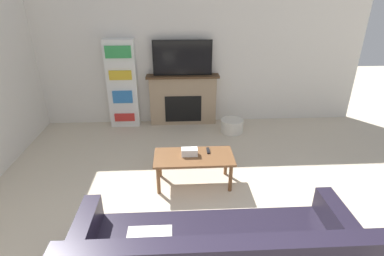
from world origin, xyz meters
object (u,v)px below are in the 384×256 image
(tv, at_px, (182,58))
(coffee_table, at_px, (194,160))
(fireplace, at_px, (183,99))
(bookshelf, at_px, (123,84))
(storage_basket, at_px, (232,126))

(tv, height_order, coffee_table, tv)
(fireplace, xyz_separation_m, bookshelf, (-1.16, -0.02, 0.34))
(bookshelf, bearing_deg, tv, 0.14)
(fireplace, height_order, storage_basket, fireplace)
(tv, xyz_separation_m, coffee_table, (0.09, -2.11, -0.95))
(bookshelf, height_order, storage_basket, bookshelf)
(storage_basket, bearing_deg, fireplace, 152.46)
(coffee_table, xyz_separation_m, storage_basket, (0.83, 1.65, -0.26))
(fireplace, xyz_separation_m, storage_basket, (0.93, -0.48, -0.38))
(tv, height_order, storage_basket, tv)
(coffee_table, xyz_separation_m, bookshelf, (-1.25, 2.11, 0.46))
(fireplace, height_order, coffee_table, fireplace)
(fireplace, distance_m, bookshelf, 1.21)
(fireplace, height_order, bookshelf, bookshelf)
(fireplace, relative_size, bookshelf, 0.83)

